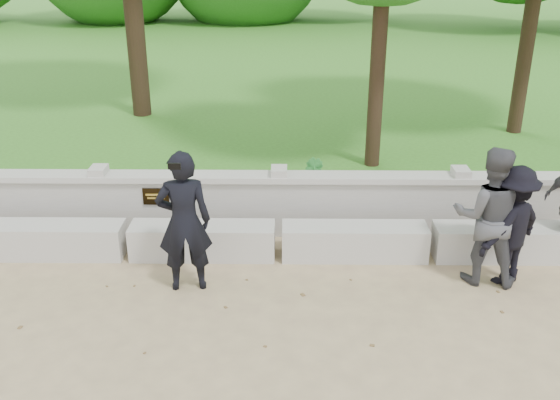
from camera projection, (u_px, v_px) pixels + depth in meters
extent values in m
plane|color=tan|center=(87.00, 340.00, 6.58)|extent=(80.00, 80.00, 0.00)
cube|color=#33631E|center=(220.00, 68.00, 19.41)|extent=(40.00, 22.00, 0.25)
cube|color=#BAB7AF|center=(52.00, 240.00, 8.25)|extent=(1.90, 0.45, 0.45)
cube|color=#BAB7AF|center=(203.00, 241.00, 8.23)|extent=(1.90, 0.45, 0.45)
cube|color=#BAB7AF|center=(354.00, 241.00, 8.21)|extent=(1.90, 0.45, 0.45)
cube|color=#BAB7AF|center=(506.00, 242.00, 8.19)|extent=(1.90, 0.45, 0.45)
cube|color=#AEACA5|center=(138.00, 206.00, 8.81)|extent=(12.50, 0.25, 0.82)
cube|color=#BAB7AF|center=(135.00, 177.00, 8.64)|extent=(12.50, 0.35, 0.08)
cube|color=black|center=(156.00, 196.00, 8.60)|extent=(0.36, 0.02, 0.24)
imported|color=black|center=(184.00, 222.00, 7.25)|extent=(0.69, 0.51, 1.74)
cube|color=black|center=(174.00, 166.00, 6.61)|extent=(0.14, 0.04, 0.07)
imported|color=#434449|center=(488.00, 216.00, 7.41)|extent=(0.95, 0.81, 1.73)
imported|color=black|center=(511.00, 226.00, 7.43)|extent=(1.11, 1.03, 1.50)
cylinder|color=#382619|center=(378.00, 55.00, 10.15)|extent=(0.26, 0.26, 3.78)
cylinder|color=#382619|center=(530.00, 24.00, 11.87)|extent=(0.29, 0.29, 4.24)
imported|color=#28782E|center=(314.00, 179.00, 9.37)|extent=(0.42, 0.43, 0.62)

